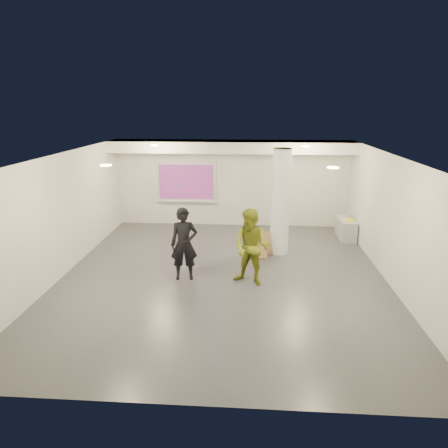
# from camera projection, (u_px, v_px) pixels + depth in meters

# --- Properties ---
(floor) EXTENTS (8.00, 9.00, 0.01)m
(floor) POSITION_uv_depth(u_px,v_px,m) (223.00, 276.00, 9.99)
(floor) COLOR #34383C
(floor) RESTS_ON ground
(ceiling) EXTENTS (8.00, 9.00, 0.01)m
(ceiling) POSITION_uv_depth(u_px,v_px,m) (223.00, 156.00, 9.13)
(ceiling) COLOR white
(ceiling) RESTS_ON floor
(wall_back) EXTENTS (8.00, 0.01, 3.00)m
(wall_back) POSITION_uv_depth(u_px,v_px,m) (232.00, 183.00, 13.86)
(wall_back) COLOR silver
(wall_back) RESTS_ON floor
(wall_front) EXTENTS (8.00, 0.01, 3.00)m
(wall_front) POSITION_uv_depth(u_px,v_px,m) (199.00, 312.00, 5.26)
(wall_front) COLOR silver
(wall_front) RESTS_ON floor
(wall_left) EXTENTS (0.01, 9.00, 3.00)m
(wall_left) POSITION_uv_depth(u_px,v_px,m) (61.00, 216.00, 9.82)
(wall_left) COLOR silver
(wall_left) RESTS_ON floor
(wall_right) EXTENTS (0.01, 9.00, 3.00)m
(wall_right) POSITION_uv_depth(u_px,v_px,m) (394.00, 222.00, 9.30)
(wall_right) COLOR silver
(wall_right) RESTS_ON floor
(soffit_band) EXTENTS (8.00, 1.10, 0.36)m
(soffit_band) POSITION_uv_depth(u_px,v_px,m) (231.00, 147.00, 12.95)
(soffit_band) COLOR white
(soffit_band) RESTS_ON ceiling
(downlight_nw) EXTENTS (0.22, 0.22, 0.02)m
(downlight_nw) POSITION_uv_depth(u_px,v_px,m) (154.00, 145.00, 11.66)
(downlight_nw) COLOR #FFF298
(downlight_nw) RESTS_ON ceiling
(downlight_ne) EXTENTS (0.22, 0.22, 0.02)m
(downlight_ne) POSITION_uv_depth(u_px,v_px,m) (306.00, 146.00, 11.38)
(downlight_ne) COLOR #FFF298
(downlight_ne) RESTS_ON ceiling
(downlight_sw) EXTENTS (0.22, 0.22, 0.02)m
(downlight_sw) POSITION_uv_depth(u_px,v_px,m) (106.00, 165.00, 7.84)
(downlight_sw) COLOR #FFF298
(downlight_sw) RESTS_ON ceiling
(downlight_se) EXTENTS (0.22, 0.22, 0.02)m
(downlight_se) POSITION_uv_depth(u_px,v_px,m) (333.00, 168.00, 7.56)
(downlight_se) COLOR #FFF298
(downlight_se) RESTS_ON ceiling
(column) EXTENTS (0.52, 0.52, 3.00)m
(column) POSITION_uv_depth(u_px,v_px,m) (281.00, 202.00, 11.18)
(column) COLOR white
(column) RESTS_ON floor
(projection_screen) EXTENTS (2.10, 0.13, 1.42)m
(projection_screen) POSITION_uv_depth(u_px,v_px,m) (186.00, 182.00, 13.91)
(projection_screen) COLOR silver
(projection_screen) RESTS_ON wall_back
(credenza) EXTENTS (0.47, 1.10, 0.64)m
(credenza) POSITION_uv_depth(u_px,v_px,m) (346.00, 229.00, 12.75)
(credenza) COLOR #9D9FA2
(credenza) RESTS_ON floor
(papers_stack) EXTENTS (0.26, 0.32, 0.02)m
(papers_stack) POSITION_uv_depth(u_px,v_px,m) (347.00, 220.00, 12.51)
(papers_stack) COLOR silver
(papers_stack) RESTS_ON credenza
(postit_pad) EXTENTS (0.31, 0.36, 0.03)m
(postit_pad) POSITION_uv_depth(u_px,v_px,m) (350.00, 220.00, 12.51)
(postit_pad) COLOR #EDF60F
(postit_pad) RESTS_ON credenza
(cardboard_back) EXTENTS (0.58, 0.20, 0.62)m
(cardboard_back) POSITION_uv_depth(u_px,v_px,m) (264.00, 243.00, 11.44)
(cardboard_back) COLOR #986F4B
(cardboard_back) RESTS_ON floor
(cardboard_front) EXTENTS (0.58, 0.30, 0.60)m
(cardboard_front) POSITION_uv_depth(u_px,v_px,m) (257.00, 248.00, 11.13)
(cardboard_front) COLOR #986F4B
(cardboard_front) RESTS_ON floor
(woman) EXTENTS (0.71, 0.52, 1.79)m
(woman) POSITION_uv_depth(u_px,v_px,m) (184.00, 244.00, 9.63)
(woman) COLOR black
(woman) RESTS_ON floor
(man) EXTENTS (1.09, 0.98, 1.83)m
(man) POSITION_uv_depth(u_px,v_px,m) (251.00, 247.00, 9.34)
(man) COLOR olive
(man) RESTS_ON floor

